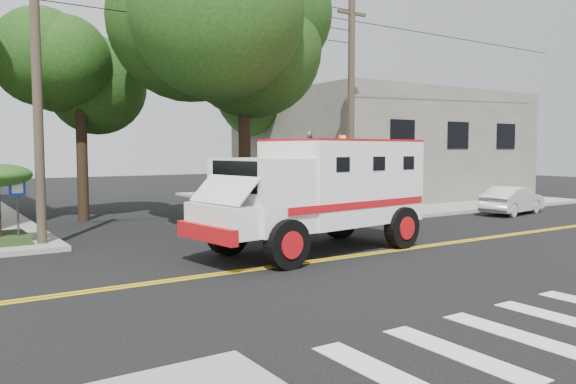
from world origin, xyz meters
TOP-DOWN VIEW (x-y plane):
  - ground at (0.00, 0.00)m, footprint 100.00×100.00m
  - sidewalk_ne at (13.50, 13.50)m, footprint 17.00×17.00m
  - building_right at (15.00, 14.00)m, footprint 14.00×12.00m
  - utility_pole_left at (-5.60, 6.00)m, footprint 0.28×0.28m
  - utility_pole_right at (6.30, 6.20)m, footprint 0.28×0.28m
  - tree_main at (1.94, 6.21)m, footprint 6.08×5.70m
  - tree_left at (-2.68, 11.79)m, footprint 4.48×4.20m
  - tree_right at (8.84, 15.77)m, footprint 4.80×4.50m
  - traffic_signal at (3.80, 5.60)m, footprint 0.15×0.18m
  - accessibility_sign at (-6.20, 6.17)m, footprint 0.45×0.10m
  - armored_truck at (1.00, 1.13)m, footprint 7.31×3.60m
  - parked_sedan at (13.74, 3.80)m, footprint 4.02×2.01m
  - pedestrian_a at (5.50, 6.46)m, footprint 0.61×0.43m
  - pedestrian_b at (9.51, 6.15)m, footprint 0.85×0.69m

SIDE VIEW (x-z plane):
  - ground at x=0.00m, z-range 0.00..0.00m
  - sidewalk_ne at x=13.50m, z-range 0.00..0.15m
  - parked_sedan at x=13.74m, z-range 0.00..1.27m
  - pedestrian_a at x=5.50m, z-range 0.15..1.73m
  - pedestrian_b at x=9.51m, z-range 0.15..1.79m
  - accessibility_sign at x=-6.20m, z-range 0.35..2.38m
  - armored_truck at x=1.00m, z-range 0.22..3.42m
  - traffic_signal at x=3.80m, z-range 0.43..4.03m
  - building_right at x=15.00m, z-range 0.15..6.15m
  - utility_pole_left at x=-5.60m, z-range 0.00..9.00m
  - utility_pole_right at x=6.30m, z-range 0.00..9.00m
  - tree_left at x=-2.68m, z-range 1.88..9.58m
  - tree_right at x=8.84m, z-range 1.99..10.19m
  - tree_main at x=1.94m, z-range 2.27..12.12m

